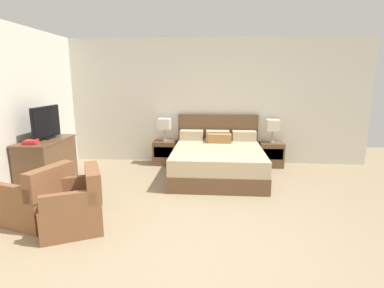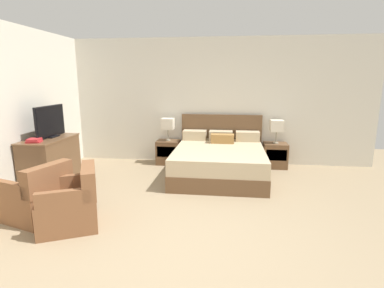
{
  "view_description": "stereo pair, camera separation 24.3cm",
  "coord_description": "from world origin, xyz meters",
  "px_view_note": "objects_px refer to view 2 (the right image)",
  "views": [
    {
      "loc": [
        0.26,
        -2.95,
        1.81
      ],
      "look_at": [
        -0.12,
        1.99,
        0.75
      ],
      "focal_mm": 28.0,
      "sensor_mm": 36.0,
      "label": 1
    },
    {
      "loc": [
        0.5,
        -2.92,
        1.81
      ],
      "look_at": [
        -0.12,
        1.99,
        0.75
      ],
      "focal_mm": 28.0,
      "sensor_mm": 36.0,
      "label": 2
    }
  ],
  "objects_px": {
    "dresser": "(51,160)",
    "armchair_by_window": "(38,197)",
    "book_blue_cover": "(34,140)",
    "armchair_companion": "(72,204)",
    "bed": "(219,160)",
    "table_lamp_right": "(277,126)",
    "nightstand_right": "(275,155)",
    "book_red_cover": "(34,142)",
    "table_lamp_left": "(168,124)",
    "tv": "(50,122)",
    "nightstand_left": "(168,152)"
  },
  "relations": [
    {
      "from": "book_blue_cover",
      "to": "table_lamp_right",
      "type": "bearing_deg",
      "value": 24.58
    },
    {
      "from": "armchair_by_window",
      "to": "armchair_companion",
      "type": "xyz_separation_m",
      "value": [
        0.56,
        -0.16,
        0.0
      ]
    },
    {
      "from": "tv",
      "to": "book_red_cover",
      "type": "distance_m",
      "value": 0.53
    },
    {
      "from": "nightstand_right",
      "to": "armchair_by_window",
      "type": "height_order",
      "value": "armchair_by_window"
    },
    {
      "from": "dresser",
      "to": "book_blue_cover",
      "type": "xyz_separation_m",
      "value": [
        -0.01,
        -0.37,
        0.44
      ]
    },
    {
      "from": "bed",
      "to": "dresser",
      "type": "bearing_deg",
      "value": -164.96
    },
    {
      "from": "dresser",
      "to": "armchair_by_window",
      "type": "bearing_deg",
      "value": -64.43
    },
    {
      "from": "table_lamp_right",
      "to": "dresser",
      "type": "xyz_separation_m",
      "value": [
        -4.1,
        -1.51,
        -0.46
      ]
    },
    {
      "from": "nightstand_right",
      "to": "book_blue_cover",
      "type": "bearing_deg",
      "value": -155.44
    },
    {
      "from": "nightstand_right",
      "to": "dresser",
      "type": "relative_size",
      "value": 0.47
    },
    {
      "from": "book_red_cover",
      "to": "armchair_companion",
      "type": "relative_size",
      "value": 0.24
    },
    {
      "from": "dresser",
      "to": "tv",
      "type": "xyz_separation_m",
      "value": [
        0.0,
        0.1,
        0.67
      ]
    },
    {
      "from": "armchair_by_window",
      "to": "nightstand_left",
      "type": "bearing_deg",
      "value": 67.34
    },
    {
      "from": "nightstand_right",
      "to": "book_red_cover",
      "type": "distance_m",
      "value": 4.56
    },
    {
      "from": "nightstand_right",
      "to": "table_lamp_right",
      "type": "height_order",
      "value": "table_lamp_right"
    },
    {
      "from": "table_lamp_left",
      "to": "armchair_by_window",
      "type": "relative_size",
      "value": 0.57
    },
    {
      "from": "book_red_cover",
      "to": "table_lamp_left",
      "type": "bearing_deg",
      "value": 45.83
    },
    {
      "from": "nightstand_left",
      "to": "armchair_companion",
      "type": "relative_size",
      "value": 0.57
    },
    {
      "from": "armchair_companion",
      "to": "table_lamp_right",
      "type": "bearing_deg",
      "value": 45.76
    },
    {
      "from": "tv",
      "to": "book_red_cover",
      "type": "bearing_deg",
      "value": -91.97
    },
    {
      "from": "nightstand_left",
      "to": "table_lamp_right",
      "type": "bearing_deg",
      "value": 0.04
    },
    {
      "from": "armchair_by_window",
      "to": "tv",
      "type": "bearing_deg",
      "value": 113.95
    },
    {
      "from": "table_lamp_left",
      "to": "dresser",
      "type": "height_order",
      "value": "table_lamp_left"
    },
    {
      "from": "bed",
      "to": "table_lamp_right",
      "type": "xyz_separation_m",
      "value": [
        1.14,
        0.72,
        0.58
      ]
    },
    {
      "from": "nightstand_left",
      "to": "book_blue_cover",
      "type": "distance_m",
      "value": 2.69
    },
    {
      "from": "dresser",
      "to": "book_red_cover",
      "type": "bearing_deg",
      "value": -92.08
    },
    {
      "from": "nightstand_right",
      "to": "book_red_cover",
      "type": "relative_size",
      "value": 2.36
    },
    {
      "from": "nightstand_left",
      "to": "tv",
      "type": "relative_size",
      "value": 0.63
    },
    {
      "from": "table_lamp_left",
      "to": "book_blue_cover",
      "type": "bearing_deg",
      "value": -134.11
    },
    {
      "from": "table_lamp_left",
      "to": "tv",
      "type": "distance_m",
      "value": 2.31
    },
    {
      "from": "bed",
      "to": "table_lamp_right",
      "type": "height_order",
      "value": "bed"
    },
    {
      "from": "bed",
      "to": "armchair_companion",
      "type": "distance_m",
      "value": 2.88
    },
    {
      "from": "book_blue_cover",
      "to": "armchair_companion",
      "type": "bearing_deg",
      "value": -42.76
    },
    {
      "from": "table_lamp_left",
      "to": "armchair_companion",
      "type": "distance_m",
      "value": 3.11
    },
    {
      "from": "dresser",
      "to": "armchair_companion",
      "type": "height_order",
      "value": "dresser"
    },
    {
      "from": "book_red_cover",
      "to": "armchair_by_window",
      "type": "bearing_deg",
      "value": -55.84
    },
    {
      "from": "dresser",
      "to": "armchair_by_window",
      "type": "height_order",
      "value": "dresser"
    },
    {
      "from": "tv",
      "to": "book_blue_cover",
      "type": "distance_m",
      "value": 0.52
    },
    {
      "from": "tv",
      "to": "nightstand_right",
      "type": "bearing_deg",
      "value": 19.02
    },
    {
      "from": "table_lamp_left",
      "to": "bed",
      "type": "bearing_deg",
      "value": -32.02
    },
    {
      "from": "tv",
      "to": "armchair_companion",
      "type": "distance_m",
      "value": 2.13
    },
    {
      "from": "bed",
      "to": "armchair_companion",
      "type": "height_order",
      "value": "bed"
    },
    {
      "from": "armchair_companion",
      "to": "armchair_by_window",
      "type": "bearing_deg",
      "value": 164.1
    },
    {
      "from": "armchair_by_window",
      "to": "table_lamp_right",
      "type": "bearing_deg",
      "value": 39.21
    },
    {
      "from": "armchair_by_window",
      "to": "armchair_companion",
      "type": "distance_m",
      "value": 0.58
    },
    {
      "from": "armchair_companion",
      "to": "dresser",
      "type": "bearing_deg",
      "value": 128.82
    },
    {
      "from": "bed",
      "to": "table_lamp_left",
      "type": "height_order",
      "value": "bed"
    },
    {
      "from": "book_blue_cover",
      "to": "armchair_by_window",
      "type": "relative_size",
      "value": 0.22
    },
    {
      "from": "bed",
      "to": "book_red_cover",
      "type": "xyz_separation_m",
      "value": [
        -2.97,
        -1.16,
        0.52
      ]
    },
    {
      "from": "nightstand_right",
      "to": "armchair_by_window",
      "type": "distance_m",
      "value": 4.48
    }
  ]
}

